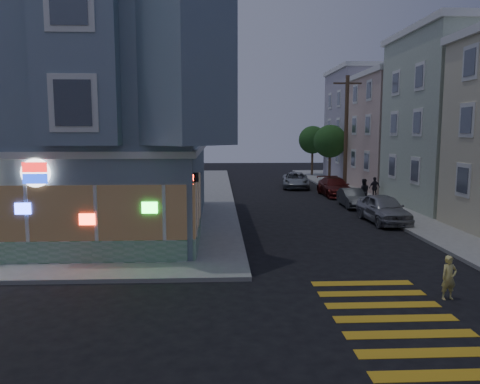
{
  "coord_description": "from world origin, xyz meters",
  "views": [
    {
      "loc": [
        1.93,
        -12.6,
        4.81
      ],
      "look_at": [
        2.86,
        7.12,
        2.27
      ],
      "focal_mm": 35.0,
      "sensor_mm": 36.0,
      "label": 1
    }
  ],
  "objects": [
    {
      "name": "row_house_d",
      "position": [
        19.5,
        34.0,
        5.4
      ],
      "size": [
        12.0,
        8.6,
        10.5
      ],
      "primitive_type": "cube",
      "color": "#A09AA9",
      "rests_on": "sidewalk_ne"
    },
    {
      "name": "parked_car_c",
      "position": [
        10.69,
        21.94,
        0.69
      ],
      "size": [
        2.05,
        4.79,
        1.38
      ],
      "primitive_type": "imported",
      "rotation": [
        0.0,
        0.0,
        0.03
      ],
      "color": "#551513",
      "rests_on": "ground"
    },
    {
      "name": "pedestrian_a",
      "position": [
        11.32,
        17.01,
        0.98
      ],
      "size": [
        0.89,
        0.74,
        1.65
      ],
      "primitive_type": "imported",
      "rotation": [
        0.0,
        0.0,
        3.0
      ],
      "color": "black",
      "rests_on": "sidewalk_ne"
    },
    {
      "name": "row_house_c",
      "position": [
        19.5,
        25.0,
        4.65
      ],
      "size": [
        12.0,
        8.6,
        9.0
      ],
      "primitive_type": "cube",
      "color": "#BFA293",
      "rests_on": "sidewalk_ne"
    },
    {
      "name": "street_tree_near",
      "position": [
        12.2,
        30.0,
        3.94
      ],
      "size": [
        3.0,
        3.0,
        5.3
      ],
      "color": "#4C3826",
      "rests_on": "sidewalk_ne"
    },
    {
      "name": "street_tree_far",
      "position": [
        12.2,
        38.0,
        3.94
      ],
      "size": [
        3.0,
        3.0,
        5.3
      ],
      "color": "#4C3826",
      "rests_on": "sidewalk_ne"
    },
    {
      "name": "parked_car_b",
      "position": [
        10.53,
        16.74,
        0.59
      ],
      "size": [
        1.36,
        3.64,
        1.19
      ],
      "primitive_type": "imported",
      "rotation": [
        0.0,
        0.0,
        -0.03
      ],
      "color": "#393C3E",
      "rests_on": "ground"
    },
    {
      "name": "parked_car_a",
      "position": [
        10.7,
        11.54,
        0.76
      ],
      "size": [
        1.96,
        4.51,
        1.51
      ],
      "primitive_type": "imported",
      "rotation": [
        0.0,
        0.0,
        0.04
      ],
      "color": "#929398",
      "rests_on": "ground"
    },
    {
      "name": "corner_building",
      "position": [
        -6.0,
        10.98,
        5.82
      ],
      "size": [
        14.6,
        14.6,
        11.4
      ],
      "color": "gray",
      "rests_on": "sidewalk_nw"
    },
    {
      "name": "utility_pole",
      "position": [
        12.0,
        24.0,
        4.8
      ],
      "size": [
        2.2,
        0.3,
        9.0
      ],
      "color": "#4C3826",
      "rests_on": "sidewalk_ne"
    },
    {
      "name": "fire_hydrant",
      "position": [
        11.3,
        12.88,
        0.58
      ],
      "size": [
        0.47,
        0.27,
        0.82
      ],
      "color": "white",
      "rests_on": "sidewalk_ne"
    },
    {
      "name": "traffic_signal",
      "position": [
        0.74,
        4.86,
        3.82
      ],
      "size": [
        0.69,
        0.61,
        5.42
      ],
      "rotation": [
        0.0,
        0.0,
        -0.42
      ],
      "color": "black",
      "rests_on": "sidewalk_nw"
    },
    {
      "name": "ground",
      "position": [
        0.0,
        0.0,
        0.0
      ],
      "size": [
        120.0,
        120.0,
        0.0
      ],
      "primitive_type": "plane",
      "color": "black",
      "rests_on": "ground"
    },
    {
      "name": "running_child",
      "position": [
        8.56,
        0.13,
        0.64
      ],
      "size": [
        0.51,
        0.37,
        1.29
      ],
      "primitive_type": "imported",
      "rotation": [
        0.0,
        0.0,
        0.14
      ],
      "color": "#E9DB77",
      "rests_on": "ground"
    },
    {
      "name": "pedestrian_b",
      "position": [
        13.0,
        19.76,
        0.9
      ],
      "size": [
        0.94,
        0.59,
        1.49
      ],
      "primitive_type": "imported",
      "rotation": [
        0.0,
        0.0,
        3.41
      ],
      "color": "#27242D",
      "rests_on": "sidewalk_ne"
    },
    {
      "name": "parked_car_d",
      "position": [
        8.6,
        27.14,
        0.67
      ],
      "size": [
        2.77,
        5.02,
        1.33
      ],
      "primitive_type": "imported",
      "rotation": [
        0.0,
        0.0,
        -0.12
      ],
      "color": "gray",
      "rests_on": "ground"
    },
    {
      "name": "sidewalk_nw",
      "position": [
        -13.5,
        23.0,
        0.07
      ],
      "size": [
        33.0,
        42.0,
        0.15
      ],
      "primitive_type": "cube",
      "color": "gray",
      "rests_on": "ground"
    }
  ]
}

